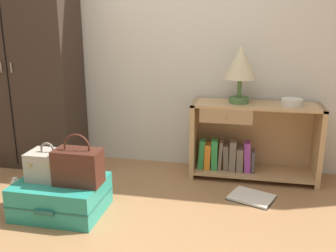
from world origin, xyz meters
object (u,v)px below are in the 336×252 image
(wardrobe, at_px, (22,64))
(train_case, at_px, (49,165))
(bookshelf, at_px, (248,142))
(table_lamp, at_px, (241,65))
(bowl, at_px, (292,102))
(suitcase_large, at_px, (61,196))
(open_book_on_floor, at_px, (251,197))
(handbag, at_px, (78,166))
(bottle, at_px, (16,192))

(wardrobe, xyz_separation_m, train_case, (0.70, -0.87, -0.61))
(bookshelf, xyz_separation_m, table_lamp, (-0.10, -0.01, 0.67))
(bowl, distance_m, suitcase_large, 1.98)
(wardrobe, relative_size, train_case, 6.90)
(wardrobe, bearing_deg, open_book_on_floor, -10.40)
(bowl, distance_m, handbag, 1.80)
(bowl, height_order, open_book_on_floor, bowl)
(wardrobe, xyz_separation_m, table_lamp, (2.01, 0.04, 0.04))
(wardrobe, distance_m, handbag, 1.44)
(bookshelf, height_order, bottle, bookshelf)
(bookshelf, distance_m, table_lamp, 0.68)
(bookshelf, height_order, suitcase_large, bookshelf)
(handbag, bearing_deg, table_lamp, 41.91)
(wardrobe, height_order, table_lamp, wardrobe)
(bottle, relative_size, open_book_on_floor, 0.52)
(suitcase_large, bearing_deg, bookshelf, 35.74)
(wardrobe, bearing_deg, table_lamp, 1.23)
(wardrobe, bearing_deg, handbag, -43.87)
(suitcase_large, relative_size, train_case, 2.22)
(table_lamp, xyz_separation_m, open_book_on_floor, (0.14, -0.44, -0.99))
(wardrobe, height_order, handbag, wardrobe)
(table_lamp, height_order, train_case, table_lamp)
(suitcase_large, bearing_deg, bottle, 173.18)
(table_lamp, relative_size, train_case, 1.75)
(bowl, bearing_deg, wardrobe, -179.24)
(open_book_on_floor, bearing_deg, handbag, -156.81)
(wardrobe, xyz_separation_m, suitcase_large, (0.79, -0.89, -0.84))
(bottle, bearing_deg, bookshelf, 27.66)
(wardrobe, bearing_deg, train_case, -51.26)
(suitcase_large, bearing_deg, table_lamp, 37.57)
(bowl, relative_size, bottle, 0.83)
(bowl, height_order, bottle, bowl)
(handbag, bearing_deg, bookshelf, 39.71)
(open_book_on_floor, bearing_deg, table_lamp, 107.89)
(bottle, bearing_deg, wardrobe, 114.84)
(handbag, bearing_deg, bowl, 32.18)
(handbag, relative_size, bottle, 1.74)
(wardrobe, distance_m, table_lamp, 2.01)
(bowl, bearing_deg, suitcase_large, -150.75)
(wardrobe, xyz_separation_m, open_book_on_floor, (2.15, -0.39, -0.95))
(bookshelf, relative_size, bottle, 5.18)
(wardrobe, height_order, bowl, wardrobe)
(train_case, distance_m, bottle, 0.40)
(table_lamp, relative_size, bottle, 2.30)
(wardrobe, bearing_deg, bottle, -65.16)
(suitcase_large, bearing_deg, wardrobe, 131.49)
(bookshelf, bearing_deg, bowl, -3.23)
(bookshelf, relative_size, table_lamp, 2.25)
(wardrobe, distance_m, suitcase_large, 1.46)
(open_book_on_floor, bearing_deg, wardrobe, 169.60)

